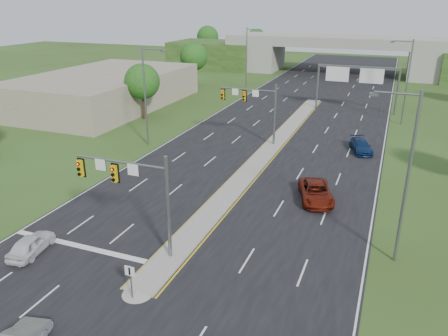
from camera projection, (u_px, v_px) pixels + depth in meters
ground at (171, 258)px, 28.26m from camera, size 240.00×240.00×0.00m
road at (293, 124)px, 58.63m from camera, size 24.00×160.00×0.02m
median at (269, 150)px, 48.18m from camera, size 2.00×54.00×0.16m
median_nose at (137, 293)px, 24.75m from camera, size 2.00×2.00×0.16m
lane_markings at (277, 135)px, 53.55m from camera, size 23.72×160.00×0.01m
signal_mast_near at (135, 186)px, 27.25m from camera, size 6.62×0.60×7.00m
signal_mast_far at (255, 103)px, 48.95m from camera, size 6.62×0.60×7.00m
keep_right_sign at (130, 277)px, 23.78m from camera, size 0.60×0.13×2.20m
sign_gantry at (356, 76)px, 63.07m from camera, size 11.58×0.44×6.67m
overpass at (340, 58)px, 96.40m from camera, size 80.00×14.00×8.10m
lightpole_l_mid at (146, 92)px, 47.93m from camera, size 2.85×0.25×11.00m
lightpole_l_far at (248, 56)px, 78.30m from camera, size 2.85×0.25×11.00m
lightpole_r_near at (405, 172)px, 25.86m from camera, size 2.85×0.25×11.00m
lightpole_r_far at (406, 78)px, 56.24m from camera, size 2.85×0.25×11.00m
tree_l_near at (142, 82)px, 59.22m from camera, size 4.80×4.80×7.60m
tree_l_mid at (194, 57)px, 82.16m from camera, size 5.20×5.20×8.12m
tree_back_a at (208, 37)px, 120.66m from camera, size 6.00×6.00×8.85m
tree_back_b at (256, 40)px, 116.01m from camera, size 5.60×5.60×8.32m
commercial_building at (105, 89)px, 67.94m from camera, size 18.00×30.00×5.00m
car_white at (31, 244)px, 28.55m from camera, size 2.19×4.04×1.31m
car_far_a at (316, 192)px, 36.02m from camera, size 4.00×5.84×1.48m
car_far_b at (361, 146)px, 47.59m from camera, size 3.17×4.85×1.31m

